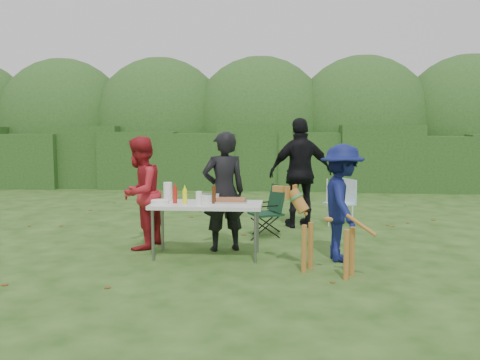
# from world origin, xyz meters

# --- Properties ---
(ground) EXTENTS (80.00, 80.00, 0.00)m
(ground) POSITION_xyz_m (0.00, 0.00, 0.00)
(ground) COLOR #1E4211
(hedge_row) EXTENTS (22.00, 1.40, 1.70)m
(hedge_row) POSITION_xyz_m (0.00, 8.00, 0.85)
(hedge_row) COLOR #23471C
(hedge_row) RESTS_ON ground
(shrub_backdrop) EXTENTS (20.00, 2.60, 3.20)m
(shrub_backdrop) POSITION_xyz_m (0.00, 9.60, 1.60)
(shrub_backdrop) COLOR #3D6628
(shrub_backdrop) RESTS_ON ground
(folding_table) EXTENTS (1.50, 0.70, 0.74)m
(folding_table) POSITION_xyz_m (-0.34, 0.21, 0.69)
(folding_table) COLOR silver
(folding_table) RESTS_ON ground
(person_cook) EXTENTS (0.73, 0.60, 1.71)m
(person_cook) POSITION_xyz_m (-0.14, 0.59, 0.85)
(person_cook) COLOR black
(person_cook) RESTS_ON ground
(person_red_jacket) EXTENTS (0.74, 0.89, 1.63)m
(person_red_jacket) POSITION_xyz_m (-1.38, 0.62, 0.82)
(person_red_jacket) COLOR #A51A23
(person_red_jacket) RESTS_ON ground
(person_black_puffy) EXTENTS (1.22, 0.76, 1.93)m
(person_black_puffy) POSITION_xyz_m (1.02, 2.39, 0.97)
(person_black_puffy) COLOR black
(person_black_puffy) RESTS_ON ground
(child) EXTENTS (0.67, 1.05, 1.55)m
(child) POSITION_xyz_m (1.47, 0.16, 0.78)
(child) COLOR #0E1650
(child) RESTS_ON ground
(dog) EXTENTS (1.15, 0.89, 1.02)m
(dog) POSITION_xyz_m (1.24, -0.52, 0.51)
(dog) COLOR #A36A2B
(dog) RESTS_ON ground
(camping_chair) EXTENTS (0.71, 0.71, 0.85)m
(camping_chair) POSITION_xyz_m (0.43, 1.56, 0.42)
(camping_chair) COLOR #12331F
(camping_chair) RESTS_ON ground
(lawn_chair) EXTENTS (0.66, 0.66, 0.83)m
(lawn_chair) POSITION_xyz_m (1.74, 2.71, 0.41)
(lawn_chair) COLOR #47AFD8
(lawn_chair) RESTS_ON ground
(food_tray) EXTENTS (0.45, 0.30, 0.02)m
(food_tray) POSITION_xyz_m (-0.02, 0.32, 0.75)
(food_tray) COLOR #B7B7BA
(food_tray) RESTS_ON folding_table
(focaccia_bread) EXTENTS (0.40, 0.26, 0.04)m
(focaccia_bread) POSITION_xyz_m (-0.02, 0.32, 0.78)
(focaccia_bread) COLOR #A25F39
(focaccia_bread) RESTS_ON food_tray
(mustard_bottle) EXTENTS (0.06, 0.06, 0.20)m
(mustard_bottle) POSITION_xyz_m (-0.62, 0.13, 0.84)
(mustard_bottle) COLOR #F3FF13
(mustard_bottle) RESTS_ON folding_table
(ketchup_bottle) EXTENTS (0.06, 0.06, 0.22)m
(ketchup_bottle) POSITION_xyz_m (-0.77, 0.18, 0.85)
(ketchup_bottle) COLOR #B31C17
(ketchup_bottle) RESTS_ON folding_table
(beer_bottle) EXTENTS (0.06, 0.06, 0.24)m
(beer_bottle) POSITION_xyz_m (-0.24, 0.20, 0.86)
(beer_bottle) COLOR #47230F
(beer_bottle) RESTS_ON folding_table
(paper_towel_roll) EXTENTS (0.12, 0.12, 0.26)m
(paper_towel_roll) POSITION_xyz_m (-0.91, 0.39, 0.87)
(paper_towel_roll) COLOR white
(paper_towel_roll) RESTS_ON folding_table
(cup_stack) EXTENTS (0.08, 0.08, 0.18)m
(cup_stack) POSITION_xyz_m (-0.42, 0.05, 0.83)
(cup_stack) COLOR white
(cup_stack) RESTS_ON folding_table
(pasta_bowl) EXTENTS (0.26, 0.26, 0.10)m
(pasta_bowl) POSITION_xyz_m (-0.32, 0.41, 0.79)
(pasta_bowl) COLOR silver
(pasta_bowl) RESTS_ON folding_table
(plate_stack) EXTENTS (0.24, 0.24, 0.05)m
(plate_stack) POSITION_xyz_m (-0.96, 0.12, 0.77)
(plate_stack) COLOR white
(plate_stack) RESTS_ON folding_table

